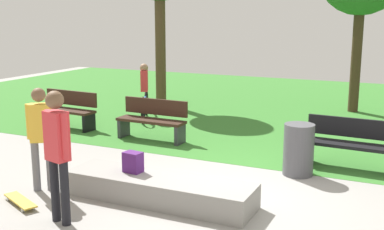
% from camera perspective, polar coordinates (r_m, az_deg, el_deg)
% --- Properties ---
extents(ground_plane, '(28.00, 28.00, 0.00)m').
position_cam_1_polar(ground_plane, '(7.79, 5.54, -9.25)').
color(ground_plane, gray).
extents(grass_lawn, '(26.60, 12.59, 0.01)m').
position_cam_1_polar(grass_lawn, '(15.02, 15.46, 0.70)').
color(grass_lawn, '#387A2D').
rests_on(grass_lawn, ground_plane).
extents(concrete_ledge, '(2.96, 0.78, 0.38)m').
position_cam_1_polar(concrete_ledge, '(7.45, -3.88, -8.68)').
color(concrete_ledge, gray).
rests_on(concrete_ledge, ground_plane).
extents(backpack_on_ledge, '(0.30, 0.24, 0.32)m').
position_cam_1_polar(backpack_on_ledge, '(7.61, -6.94, -5.52)').
color(backpack_on_ledge, '#4C1E66').
rests_on(backpack_on_ledge, concrete_ledge).
extents(skater_performing_trick, '(0.42, 0.27, 1.82)m').
position_cam_1_polar(skater_performing_trick, '(6.66, -15.53, -3.56)').
color(skater_performing_trick, black).
rests_on(skater_performing_trick, ground_plane).
extents(skater_watching, '(0.38, 0.34, 1.67)m').
position_cam_1_polar(skater_watching, '(8.01, -17.33, -1.87)').
color(skater_watching, slate).
rests_on(skater_watching, ground_plane).
extents(skateboard_by_ledge, '(0.81, 0.51, 0.08)m').
position_cam_1_polar(skateboard_by_ledge, '(7.77, -19.51, -9.45)').
color(skateboard_by_ledge, gold).
rests_on(skateboard_by_ledge, ground_plane).
extents(park_bench_far_left, '(1.62, 0.55, 0.91)m').
position_cam_1_polar(park_bench_far_left, '(9.36, 17.97, -3.07)').
color(park_bench_far_left, black).
rests_on(park_bench_far_left, ground_plane).
extents(park_bench_center_lawn, '(1.63, 0.59, 0.91)m').
position_cam_1_polar(park_bench_center_lawn, '(12.43, -14.39, 0.74)').
color(park_bench_center_lawn, '#331E14').
rests_on(park_bench_center_lawn, ground_plane).
extents(park_bench_by_oak, '(1.61, 0.51, 0.91)m').
position_cam_1_polar(park_bench_by_oak, '(10.92, -4.66, -0.44)').
color(park_bench_by_oak, '#331E14').
rests_on(park_bench_by_oak, ground_plane).
extents(trash_bin, '(0.53, 0.53, 0.91)m').
position_cam_1_polar(trash_bin, '(8.73, 12.40, -3.99)').
color(trash_bin, '#4C4C51').
rests_on(trash_bin, ground_plane).
extents(cyclist_on_bicycle, '(0.85, 1.66, 1.52)m').
position_cam_1_polar(cyclist_on_bicycle, '(13.13, -5.59, 2.30)').
color(cyclist_on_bicycle, black).
rests_on(cyclist_on_bicycle, ground_plane).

